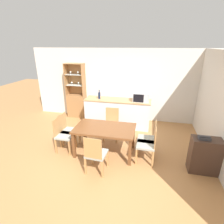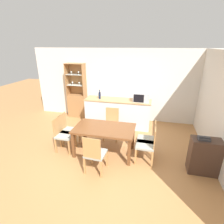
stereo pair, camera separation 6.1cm
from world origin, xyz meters
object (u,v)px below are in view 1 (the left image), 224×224
(dining_chair_head_far, at_px, (111,124))
(side_cabinet, at_px, (204,155))
(dining_table, at_px, (105,131))
(dining_chair_side_left_far, at_px, (68,130))
(wine_bottle, at_px, (99,95))
(dining_chair_side_right_far, at_px, (148,139))
(microwave, at_px, (141,97))
(display_cabinet, at_px, (77,102))
(telephone, at_px, (205,138))
(dining_chair_side_right_near, at_px, (148,144))
(dining_chair_head_near, at_px, (96,154))
(dining_chair_side_left_near, at_px, (64,135))

(dining_chair_head_far, xyz_separation_m, side_cabinet, (2.30, -1.01, -0.06))
(dining_table, height_order, dining_chair_side_left_far, dining_chair_side_left_far)
(dining_chair_head_far, bearing_deg, wine_bottle, -58.38)
(dining_table, height_order, dining_chair_side_right_far, dining_chair_side_right_far)
(dining_chair_side_left_far, relative_size, dining_chair_side_right_far, 1.00)
(dining_table, distance_m, microwave, 1.90)
(dining_chair_head_far, bearing_deg, side_cabinet, 153.10)
(display_cabinet, relative_size, telephone, 8.62)
(dining_chair_side_right_near, bearing_deg, dining_table, 84.39)
(dining_table, relative_size, dining_chair_head_near, 1.63)
(display_cabinet, distance_m, side_cabinet, 4.66)
(display_cabinet, relative_size, dining_table, 1.35)
(display_cabinet, height_order, dining_table, display_cabinet)
(dining_chair_head_far, distance_m, side_cabinet, 2.51)
(dining_chair_side_right_near, height_order, wine_bottle, wine_bottle)
(dining_table, distance_m, wine_bottle, 1.81)
(dining_chair_side_right_near, xyz_separation_m, side_cabinet, (1.22, -0.10, -0.06))
(microwave, bearing_deg, telephone, -53.36)
(dining_chair_side_left_near, bearing_deg, dining_chair_head_near, 60.36)
(dining_chair_head_near, height_order, dining_chair_side_left_near, same)
(microwave, bearing_deg, dining_chair_side_left_far, -140.15)
(microwave, bearing_deg, side_cabinet, -51.52)
(dining_chair_side_left_far, relative_size, microwave, 1.84)
(dining_chair_side_right_far, bearing_deg, dining_chair_head_near, 130.64)
(dining_chair_head_near, bearing_deg, dining_chair_side_right_far, 42.97)
(dining_chair_side_right_far, bearing_deg, microwave, 12.17)
(dining_chair_side_right_far, height_order, side_cabinet, dining_chair_side_right_far)
(dining_chair_side_right_near, bearing_deg, display_cabinet, 51.39)
(dining_chair_head_near, xyz_separation_m, wine_bottle, (-0.61, 2.42, 0.60))
(display_cabinet, bearing_deg, wine_bottle, -26.81)
(dining_table, bearing_deg, display_cabinet, 127.58)
(display_cabinet, distance_m, dining_chair_side_left_far, 2.14)
(dining_table, xyz_separation_m, microwave, (0.77, 1.68, 0.46))
(wine_bottle, bearing_deg, display_cabinet, 153.19)
(dining_chair_head_near, xyz_separation_m, dining_chair_side_left_near, (-1.08, 0.64, 0.00))
(dining_chair_side_left_far, bearing_deg, dining_chair_side_left_near, 2.30)
(dining_chair_side_right_near, height_order, microwave, microwave)
(dining_chair_side_left_near, distance_m, wine_bottle, 1.94)
(dining_chair_side_left_far, xyz_separation_m, dining_chair_side_left_near, (-0.00, -0.26, 0.00))
(dining_chair_side_left_far, height_order, dining_chair_side_left_near, same)
(dining_table, distance_m, dining_chair_side_left_near, 1.10)
(dining_chair_side_right_near, height_order, side_cabinet, dining_chair_side_right_near)
(side_cabinet, bearing_deg, dining_chair_side_left_near, 178.21)
(dining_chair_side_right_near, distance_m, dining_chair_side_left_near, 2.16)
(dining_table, bearing_deg, dining_chair_side_left_far, 172.95)
(dining_chair_side_right_near, bearing_deg, dining_chair_side_left_far, 84.37)
(dining_chair_head_near, distance_m, dining_chair_side_right_near, 1.26)
(dining_chair_head_near, height_order, microwave, microwave)
(dining_table, bearing_deg, dining_chair_side_right_far, 6.91)
(dining_chair_side_left_near, bearing_deg, dining_chair_side_right_near, 90.93)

